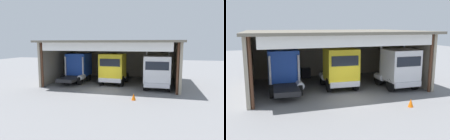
{
  "view_description": "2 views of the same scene",
  "coord_description": "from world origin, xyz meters",
  "views": [
    {
      "loc": [
        5.18,
        -18.48,
        4.56
      ],
      "look_at": [
        0.0,
        3.24,
        1.63
      ],
      "focal_mm": 32.52,
      "sensor_mm": 36.0,
      "label": 1
    },
    {
      "loc": [
        -5.95,
        -15.48,
        5.29
      ],
      "look_at": [
        0.0,
        3.24,
        1.63
      ],
      "focal_mm": 38.41,
      "sensor_mm": 36.0,
      "label": 2
    }
  ],
  "objects": [
    {
      "name": "ground_plane",
      "position": [
        0.0,
        0.0,
        0.0
      ],
      "size": [
        80.0,
        80.0,
        0.0
      ],
      "primitive_type": "plane",
      "color": "slate",
      "rests_on": "ground"
    },
    {
      "name": "workshop_shed",
      "position": [
        0.0,
        5.39,
        3.42
      ],
      "size": [
        14.54,
        10.15,
        4.85
      ],
      "color": "#9E937F",
      "rests_on": "ground"
    },
    {
      "name": "truck_blue_yard_outside",
      "position": [
        -4.35,
        3.92,
        1.75
      ],
      "size": [
        2.61,
        5.3,
        3.35
      ],
      "rotation": [
        0.0,
        0.0,
        -0.03
      ],
      "color": "#1E47B7",
      "rests_on": "ground"
    },
    {
      "name": "truck_yellow_center_bay",
      "position": [
        0.14,
        3.29,
        1.81
      ],
      "size": [
        2.76,
        5.25,
        3.46
      ],
      "rotation": [
        0.0,
        0.0,
        3.11
      ],
      "color": "yellow",
      "rests_on": "ground"
    },
    {
      "name": "truck_white_right_bay",
      "position": [
        4.9,
        1.88,
        1.77
      ],
      "size": [
        2.66,
        4.7,
        3.71
      ],
      "rotation": [
        0.0,
        0.0,
        3.14
      ],
      "color": "white",
      "rests_on": "ground"
    },
    {
      "name": "oil_drum",
      "position": [
        -1.93,
        8.44,
        0.46
      ],
      "size": [
        0.58,
        0.58,
        0.92
      ],
      "primitive_type": "cylinder",
      "color": "#B21E19",
      "rests_on": "ground"
    },
    {
      "name": "tool_cart",
      "position": [
        -1.81,
        8.43,
        0.5
      ],
      "size": [
        0.9,
        0.6,
        1.0
      ],
      "primitive_type": "cube",
      "color": "black",
      "rests_on": "ground"
    },
    {
      "name": "traffic_cone",
      "position": [
        3.18,
        -2.56,
        0.28
      ],
      "size": [
        0.36,
        0.36,
        0.56
      ],
      "primitive_type": "cone",
      "color": "orange",
      "rests_on": "ground"
    }
  ]
}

